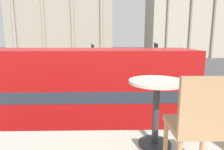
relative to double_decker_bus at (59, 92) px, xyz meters
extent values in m
cylinder|color=black|center=(4.13, 1.22, -1.77)|extent=(1.06, 0.22, 1.06)
cylinder|color=black|center=(4.13, -1.22, -1.77)|extent=(1.06, 0.22, 1.06)
cube|color=#B71414|center=(0.00, 0.00, -0.95)|extent=(11.07, 2.44, 1.65)
cube|color=#2D3842|center=(0.00, 0.00, 0.11)|extent=(10.85, 2.47, 0.45)
cube|color=#B71414|center=(0.00, 0.00, 1.07)|extent=(11.07, 2.44, 1.48)
cylinder|color=#2D2D30|center=(2.57, -6.18, 1.10)|extent=(0.36, 0.36, 0.02)
cylinder|color=#2D2D30|center=(2.57, -6.18, 1.45)|extent=(0.07, 0.07, 0.68)
cylinder|color=beige|center=(2.57, -6.18, 1.81)|extent=(0.60, 0.60, 0.03)
cylinder|color=#A87F56|center=(2.58, -6.55, 1.31)|extent=(0.04, 0.04, 0.44)
cylinder|color=#A87F56|center=(2.92, -6.55, 1.31)|extent=(0.04, 0.04, 0.44)
cube|color=#A87F56|center=(2.75, -6.72, 1.56)|extent=(0.40, 0.40, 0.05)
cube|color=#A87F56|center=(2.75, -6.90, 1.79)|extent=(0.40, 0.04, 0.42)
cube|color=#A39984|center=(-10.88, 53.11, 6.26)|extent=(28.40, 14.57, 17.12)
cylinder|color=#A39984|center=(-22.24, 45.38, 4.97)|extent=(0.90, 0.90, 14.55)
cylinder|color=#A39984|center=(-14.67, 45.38, 4.97)|extent=(0.90, 0.90, 14.55)
cylinder|color=#A39984|center=(-7.10, 45.38, 4.97)|extent=(0.90, 0.90, 14.55)
cylinder|color=#A39984|center=(0.48, 45.38, 4.97)|extent=(0.90, 0.90, 14.55)
cube|color=#B2A893|center=(28.78, 43.20, 5.98)|extent=(32.70, 10.91, 16.57)
cylinder|color=#B2A893|center=(15.70, 37.30, 4.74)|extent=(0.90, 0.90, 14.08)
cylinder|color=#B2A893|center=(20.94, 37.30, 4.74)|extent=(0.90, 0.90, 14.08)
cylinder|color=#B2A893|center=(26.17, 37.30, 4.74)|extent=(0.90, 0.90, 14.08)
cylinder|color=black|center=(-2.95, 5.24, -0.63)|extent=(0.12, 0.12, 3.36)
cube|color=black|center=(-2.77, 5.24, 0.60)|extent=(0.20, 0.24, 0.70)
sphere|color=green|center=(-2.66, 5.24, 0.75)|extent=(0.14, 0.14, 0.14)
cylinder|color=black|center=(6.41, 10.33, -0.22)|extent=(0.12, 0.12, 4.16)
cube|color=black|center=(6.59, 10.33, 1.41)|extent=(0.20, 0.24, 0.70)
sphere|color=green|center=(6.70, 10.33, 1.56)|extent=(0.14, 0.14, 0.14)
cylinder|color=black|center=(0.12, 16.02, -0.36)|extent=(0.12, 0.12, 3.89)
cube|color=black|center=(0.30, 16.02, 1.13)|extent=(0.20, 0.24, 0.70)
sphere|color=red|center=(0.41, 16.02, 1.28)|extent=(0.14, 0.14, 0.14)
cylinder|color=#282B33|center=(1.35, 5.51, -1.89)|extent=(0.14, 0.14, 0.82)
cylinder|color=#282B33|center=(1.53, 5.51, -1.89)|extent=(0.14, 0.14, 0.82)
cylinder|color=#284799|center=(1.44, 5.51, -1.16)|extent=(0.32, 0.32, 0.65)
sphere|color=tan|center=(1.44, 5.51, -0.73)|extent=(0.22, 0.22, 0.22)
cylinder|color=#282B33|center=(-0.31, 25.82, -1.89)|extent=(0.14, 0.14, 0.83)
cylinder|color=#282B33|center=(-0.13, 25.82, -1.89)|extent=(0.14, 0.14, 0.83)
cylinder|color=#606638|center=(-0.22, 25.82, -1.14)|extent=(0.32, 0.32, 0.66)
sphere|color=tan|center=(-0.22, 25.82, -0.70)|extent=(0.23, 0.23, 0.23)
cylinder|color=#282B33|center=(1.23, 24.06, -1.88)|extent=(0.14, 0.14, 0.84)
cylinder|color=#282B33|center=(1.41, 24.06, -1.88)|extent=(0.14, 0.14, 0.84)
cylinder|color=yellow|center=(1.32, 24.06, -1.13)|extent=(0.32, 0.32, 0.67)
sphere|color=tan|center=(1.32, 24.06, -0.68)|extent=(0.23, 0.23, 0.23)
cylinder|color=#282B33|center=(6.20, 22.81, -1.89)|extent=(0.14, 0.14, 0.84)
cylinder|color=#282B33|center=(6.38, 22.81, -1.89)|extent=(0.14, 0.14, 0.84)
cylinder|color=#B22323|center=(6.29, 22.81, -1.14)|extent=(0.32, 0.32, 0.66)
sphere|color=tan|center=(6.29, 22.81, -0.69)|extent=(0.23, 0.23, 0.23)
camera|label=1|loc=(2.05, -8.22, 2.26)|focal=32.00mm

